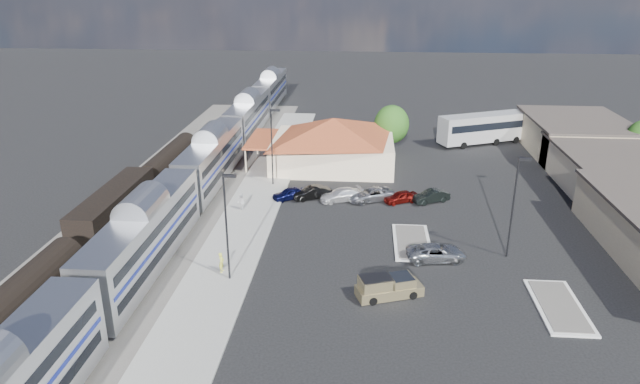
# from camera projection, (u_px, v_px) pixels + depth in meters

# --- Properties ---
(ground) EXTENTS (280.00, 280.00, 0.00)m
(ground) POSITION_uv_depth(u_px,v_px,m) (368.00, 251.00, 50.31)
(ground) COLOR black
(ground) RESTS_ON ground
(railbed) EXTENTS (16.00, 100.00, 0.12)m
(railbed) POSITION_uv_depth(u_px,v_px,m) (166.00, 209.00, 59.31)
(railbed) COLOR #4C4944
(railbed) RESTS_ON ground
(platform) EXTENTS (5.50, 92.00, 0.18)m
(platform) POSITION_uv_depth(u_px,v_px,m) (247.00, 219.00, 56.76)
(platform) COLOR gray
(platform) RESTS_ON ground
(passenger_train) EXTENTS (3.00, 104.00, 5.55)m
(passenger_train) POSITION_uv_depth(u_px,v_px,m) (212.00, 160.00, 65.53)
(passenger_train) COLOR silver
(passenger_train) RESTS_ON ground
(freight_cars) EXTENTS (2.80, 46.00, 4.00)m
(freight_cars) POSITION_uv_depth(u_px,v_px,m) (115.00, 211.00, 53.93)
(freight_cars) COLOR black
(freight_cars) RESTS_ON ground
(station_depot) EXTENTS (18.35, 12.24, 6.20)m
(station_depot) POSITION_uv_depth(u_px,v_px,m) (333.00, 142.00, 71.88)
(station_depot) COLOR beige
(station_depot) RESTS_ON ground
(buildings_east) EXTENTS (14.40, 51.40, 4.80)m
(buildings_east) POSITION_uv_depth(u_px,v_px,m) (632.00, 181.00, 60.69)
(buildings_east) COLOR #C6B28C
(buildings_east) RESTS_ON ground
(traffic_island_south) EXTENTS (3.30, 7.50, 0.21)m
(traffic_island_south) POSITION_uv_depth(u_px,v_px,m) (412.00, 242.00, 51.83)
(traffic_island_south) COLOR silver
(traffic_island_south) RESTS_ON ground
(traffic_island_north) EXTENTS (3.30, 7.50, 0.21)m
(traffic_island_north) POSITION_uv_depth(u_px,v_px,m) (559.00, 306.00, 41.77)
(traffic_island_north) COLOR silver
(traffic_island_north) RESTS_ON ground
(lamp_plat_s) EXTENTS (1.08, 0.25, 9.00)m
(lamp_plat_s) POSITION_uv_depth(u_px,v_px,m) (227.00, 219.00, 43.64)
(lamp_plat_s) COLOR black
(lamp_plat_s) RESTS_ON ground
(lamp_plat_n) EXTENTS (1.08, 0.25, 9.00)m
(lamp_plat_n) POSITION_uv_depth(u_px,v_px,m) (273.00, 141.00, 64.12)
(lamp_plat_n) COLOR black
(lamp_plat_n) RESTS_ON ground
(lamp_lot) EXTENTS (1.08, 0.25, 9.00)m
(lamp_lot) POSITION_uv_depth(u_px,v_px,m) (515.00, 199.00, 47.49)
(lamp_lot) COLOR black
(lamp_lot) RESTS_ON ground
(tree_depot) EXTENTS (4.71, 4.71, 6.63)m
(tree_depot) POSITION_uv_depth(u_px,v_px,m) (392.00, 124.00, 76.58)
(tree_depot) COLOR #382314
(tree_depot) RESTS_ON ground
(pickup_truck) EXTENTS (5.30, 3.38, 1.72)m
(pickup_truck) POSITION_uv_depth(u_px,v_px,m) (389.00, 287.00, 42.98)
(pickup_truck) COLOR #9C8C60
(pickup_truck) RESTS_ON ground
(suv) EXTENTS (5.36, 3.01, 1.41)m
(suv) POSITION_uv_depth(u_px,v_px,m) (436.00, 253.00, 48.51)
(suv) COLOR #9DA0A5
(suv) RESTS_ON ground
(coach_bus) EXTENTS (13.51, 8.23, 4.33)m
(coach_bus) POSITION_uv_depth(u_px,v_px,m) (484.00, 127.00, 81.37)
(coach_bus) COLOR silver
(coach_bus) RESTS_ON ground
(person_a) EXTENTS (0.43, 0.63, 1.70)m
(person_a) POSITION_uv_depth(u_px,v_px,m) (221.00, 262.00, 46.21)
(person_a) COLOR #CFD342
(person_a) RESTS_ON platform
(person_b) EXTENTS (0.89, 1.01, 1.75)m
(person_b) POSITION_uv_depth(u_px,v_px,m) (241.00, 202.00, 58.38)
(person_b) COLOR silver
(person_b) RESTS_ON platform
(parked_car_a) EXTENTS (4.05, 3.25, 1.29)m
(parked_car_a) POSITION_uv_depth(u_px,v_px,m) (290.00, 194.00, 61.76)
(parked_car_a) COLOR #0B0F3B
(parked_car_a) RESTS_ON ground
(parked_car_b) EXTENTS (4.47, 3.13, 1.40)m
(parked_car_b) POSITION_uv_depth(u_px,v_px,m) (312.00, 193.00, 61.84)
(parked_car_b) COLOR black
(parked_car_b) RESTS_ON ground
(parked_car_c) EXTENTS (5.01, 3.57, 1.35)m
(parked_car_c) POSITION_uv_depth(u_px,v_px,m) (341.00, 195.00, 61.33)
(parked_car_c) COLOR white
(parked_car_c) RESTS_ON ground
(parked_car_d) EXTENTS (5.63, 4.20, 1.42)m
(parked_car_d) POSITION_uv_depth(u_px,v_px,m) (371.00, 194.00, 61.36)
(parked_car_d) COLOR gray
(parked_car_d) RESTS_ON ground
(parked_car_e) EXTENTS (4.02, 3.04, 1.28)m
(parked_car_e) POSITION_uv_depth(u_px,v_px,m) (401.00, 197.00, 60.86)
(parked_car_e) COLOR maroon
(parked_car_e) RESTS_ON ground
(parked_car_f) EXTENTS (4.28, 3.11, 1.34)m
(parked_car_f) POSITION_uv_depth(u_px,v_px,m) (431.00, 196.00, 60.89)
(parked_car_f) COLOR black
(parked_car_f) RESTS_ON ground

